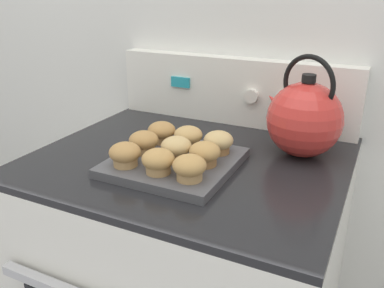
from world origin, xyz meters
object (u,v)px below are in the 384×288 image
at_px(muffin_r2_c1, 188,137).
at_px(muffin_pan, 174,162).
at_px(tea_kettle, 304,118).
at_px(muffin_r2_c0, 162,132).
at_px(muffin_r1_c2, 205,154).
at_px(muffin_r0_c1, 157,161).
at_px(muffin_r1_c1, 175,148).
at_px(muffin_r2_c2, 218,142).
at_px(muffin_r0_c2, 189,167).
at_px(muffin_r1_c0, 144,142).
at_px(muffin_r0_c0, 125,154).

bearing_deg(muffin_r2_c1, muffin_pan, -88.24).
bearing_deg(tea_kettle, muffin_pan, -140.97).
bearing_deg(muffin_r2_c0, muffin_r1_c2, -27.06).
distance_m(muffin_r0_c1, muffin_r1_c1, 0.09).
height_order(muffin_pan, muffin_r2_c2, muffin_r2_c2).
relative_size(muffin_r1_c1, muffin_r2_c0, 1.00).
relative_size(muffin_pan, tea_kettle, 1.11).
height_order(muffin_r0_c2, muffin_r1_c0, same).
xyz_separation_m(muffin_r1_c0, tea_kettle, (0.35, 0.22, 0.05)).
bearing_deg(muffin_r2_c2, tea_kettle, 36.08).
height_order(muffin_r1_c0, muffin_r1_c1, same).
bearing_deg(muffin_r1_c0, tea_kettle, 31.43).
distance_m(muffin_pan, muffin_r1_c0, 0.10).
distance_m(muffin_r0_c1, muffin_r2_c1, 0.17).
distance_m(muffin_pan, muffin_r2_c2, 0.12).
height_order(muffin_r0_c1, muffin_r1_c1, same).
xyz_separation_m(muffin_r1_c0, muffin_r1_c2, (0.17, -0.00, 0.00)).
distance_m(muffin_r0_c0, muffin_r2_c1, 0.19).
height_order(muffin_pan, muffin_r2_c1, muffin_r2_c1).
height_order(muffin_pan, muffin_r1_c2, muffin_r1_c2).
distance_m(muffin_r1_c1, tea_kettle, 0.34).
height_order(muffin_r0_c0, muffin_r1_c1, same).
distance_m(muffin_r0_c0, tea_kettle, 0.47).
relative_size(muffin_pan, muffin_r2_c0, 3.90).
xyz_separation_m(muffin_r0_c2, muffin_r1_c1, (-0.08, 0.09, 0.00)).
bearing_deg(muffin_r2_c0, muffin_r1_c0, -92.46).
distance_m(muffin_r2_c1, tea_kettle, 0.30).
relative_size(muffin_r1_c0, muffin_r1_c2, 1.00).
relative_size(muffin_r0_c0, muffin_r1_c2, 1.00).
xyz_separation_m(muffin_r0_c0, muffin_r2_c0, (0.00, 0.17, 0.00)).
height_order(muffin_pan, muffin_r0_c2, muffin_r0_c2).
bearing_deg(muffin_r0_c2, muffin_r1_c0, 153.34).
bearing_deg(muffin_r0_c1, muffin_pan, 91.63).
distance_m(muffin_r1_c0, tea_kettle, 0.42).
bearing_deg(muffin_r1_c0, muffin_pan, 0.15).
bearing_deg(tea_kettle, muffin_r2_c0, -159.34).
xyz_separation_m(muffin_r2_c1, tea_kettle, (0.27, 0.13, 0.05)).
bearing_deg(muffin_r2_c2, muffin_r1_c2, -90.24).
relative_size(muffin_r1_c0, muffin_r2_c2, 1.00).
bearing_deg(muffin_r1_c1, tea_kettle, 39.20).
xyz_separation_m(muffin_r1_c0, muffin_r1_c1, (0.09, 0.00, 0.00)).
bearing_deg(muffin_r1_c1, muffin_r1_c0, -179.58).
distance_m(muffin_r0_c1, muffin_r1_c0, 0.12).
bearing_deg(muffin_r2_c1, muffin_r2_c0, 179.11).
bearing_deg(muffin_r1_c1, muffin_r0_c0, -134.54).
bearing_deg(muffin_r0_c2, tea_kettle, 59.13).
xyz_separation_m(muffin_r2_c0, muffin_r2_c2, (0.17, -0.00, 0.00)).
height_order(muffin_r2_c1, tea_kettle, tea_kettle).
bearing_deg(muffin_r2_c2, muffin_r0_c1, -115.48).
height_order(muffin_r0_c2, tea_kettle, tea_kettle).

